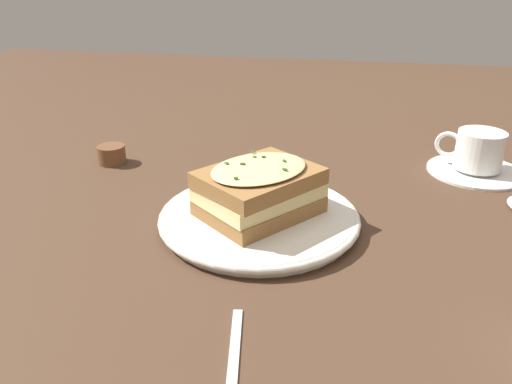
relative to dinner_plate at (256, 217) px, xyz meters
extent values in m
plane|color=#473021|center=(0.00, -0.01, -0.01)|extent=(2.40, 2.40, 0.00)
cylinder|color=silver|center=(0.00, 0.00, 0.00)|extent=(0.24, 0.24, 0.02)
torus|color=silver|center=(0.00, 0.00, 0.00)|extent=(0.26, 0.26, 0.01)
cube|color=olive|center=(0.00, 0.00, 0.02)|extent=(0.17, 0.17, 0.02)
cube|color=#EFDB93|center=(0.00, 0.00, 0.04)|extent=(0.17, 0.17, 0.02)
cube|color=olive|center=(0.00, 0.00, 0.06)|extent=(0.17, 0.17, 0.02)
ellipsoid|color=beige|center=(0.00, 0.00, 0.07)|extent=(0.15, 0.16, 0.01)
cube|color=#2D6028|center=(-0.01, 0.04, 0.07)|extent=(0.01, 0.01, 0.00)
cube|color=#2D6028|center=(-0.01, -0.05, 0.07)|extent=(0.01, 0.01, 0.00)
cube|color=#2D6028|center=(-0.02, 0.00, 0.07)|extent=(0.01, 0.00, 0.00)
cube|color=#2D6028|center=(-0.01, 0.02, 0.07)|extent=(0.01, 0.00, 0.00)
cube|color=#2D6028|center=(-0.04, 0.00, 0.07)|extent=(0.01, 0.01, 0.00)
cube|color=#2D6028|center=(0.04, -0.01, 0.07)|extent=(0.01, 0.01, 0.00)
cube|color=#2D6028|center=(0.03, 0.02, 0.07)|extent=(0.01, 0.01, 0.00)
cube|color=#2D6028|center=(0.00, 0.03, 0.07)|extent=(0.01, 0.00, 0.00)
cylinder|color=white|center=(0.31, 0.24, -0.01)|extent=(0.15, 0.15, 0.01)
cylinder|color=white|center=(0.31, 0.24, 0.03)|extent=(0.07, 0.07, 0.06)
cylinder|color=#381E0F|center=(0.31, 0.24, 0.05)|extent=(0.06, 0.06, 0.00)
torus|color=white|center=(0.27, 0.26, 0.03)|extent=(0.04, 0.02, 0.04)
cube|color=silver|center=(0.03, -0.23, -0.01)|extent=(0.03, 0.11, 0.00)
cylinder|color=brown|center=(-0.28, 0.16, 0.01)|extent=(0.05, 0.05, 0.03)
camera|label=1|loc=(0.11, -0.55, 0.30)|focal=35.00mm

